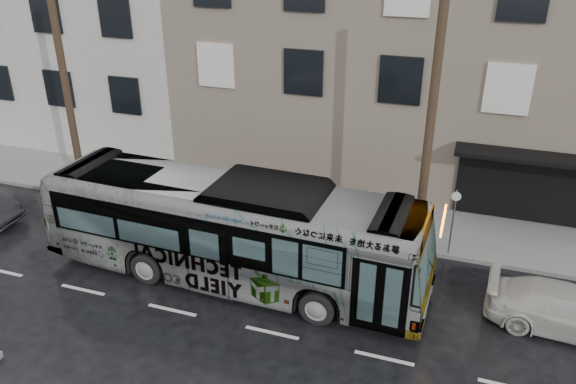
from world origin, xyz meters
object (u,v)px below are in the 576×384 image
sign_post (452,222)px  utility_pole_front (430,126)px  utility_pole_rear (66,89)px  bus (231,230)px  white_sedan (569,311)px

sign_post → utility_pole_front: bearing=180.0°
sign_post → utility_pole_rear: bearing=180.0°
utility_pole_front → bus: bearing=-147.0°
utility_pole_rear → white_sedan: utility_pole_rear is taller
utility_pole_front → utility_pole_rear: size_ratio=1.00×
sign_post → bus: bearing=-151.6°
white_sedan → bus: bearing=96.9°
sign_post → white_sedan: sign_post is taller
utility_pole_rear → bus: utility_pole_rear is taller
utility_pole_rear → sign_post: 15.46m
bus → utility_pole_rear: bearing=69.4°
utility_pole_front → sign_post: utility_pole_front is taller
white_sedan → sign_post: bearing=53.2°
utility_pole_rear → bus: 9.68m
utility_pole_front → white_sedan: (4.58, -2.93, -4.00)m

